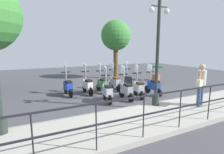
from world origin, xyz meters
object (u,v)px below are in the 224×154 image
scooter_near_3 (107,91)px  scooter_far_2 (102,84)px  scooter_near_0 (153,85)px  scooter_far_0 (128,81)px  potted_palm (156,74)px  scooter_far_4 (68,86)px  scooter_near_1 (139,87)px  scooter_near_2 (126,89)px  lamp_post_near (157,59)px  scooter_far_1 (115,82)px  scooter_far_3 (88,85)px  pedestrian_with_bag (201,82)px  tree_distant (116,36)px

scooter_near_3 → scooter_far_2: 1.59m
scooter_near_0 → scooter_far_0: same height
potted_palm → scooter_far_4: 6.72m
scooter_near_0 → scooter_near_1: same height
scooter_near_2 → scooter_near_3: 0.89m
potted_palm → scooter_far_2: (-1.47, 4.87, 0.04)m
lamp_post_near → scooter_far_4: size_ratio=2.60×
scooter_near_1 → scooter_far_0: same height
scooter_near_2 → scooter_near_3: (0.11, 0.89, 0.00)m
scooter_far_4 → potted_palm: bearing=-83.7°
scooter_far_0 → lamp_post_near: bearing=-176.3°
scooter_far_1 → scooter_far_2: 0.84m
scooter_far_2 → scooter_near_0: bearing=-131.9°
scooter_near_2 → scooter_far_3: (1.75, 1.23, 0.00)m
scooter_near_3 → scooter_far_0: size_ratio=1.00×
potted_palm → pedestrian_with_bag: bearing=154.8°
lamp_post_near → pedestrian_with_bag: lamp_post_near is taller
pedestrian_with_bag → potted_palm: 6.07m
potted_palm → scooter_far_0: size_ratio=0.69×
potted_palm → scooter_far_2: scooter_far_2 is taller
scooter_near_3 → potted_palm: bearing=-50.8°
tree_distant → scooter_near_2: 6.38m
scooter_near_3 → scooter_far_3: bearing=21.7°
scooter_near_3 → scooter_near_1: bearing=-82.3°
tree_distant → scooter_near_1: tree_distant is taller
scooter_near_1 → scooter_far_2: (1.59, 1.19, 0.00)m
scooter_far_0 → scooter_far_4: 3.33m
scooter_far_4 → scooter_near_1: bearing=-126.3°
scooter_near_2 → scooter_near_3: same height
pedestrian_with_bag → scooter_near_0: (2.44, 0.21, -0.60)m
scooter_near_3 → scooter_far_4: (1.78, 1.31, 0.00)m
tree_distant → scooter_near_3: (-5.19, 3.15, -2.72)m
scooter_far_0 → scooter_near_0: bearing=-145.8°
scooter_far_1 → lamp_post_near: bearing=178.3°
scooter_near_0 → scooter_near_3: same height
pedestrian_with_bag → scooter_far_2: (3.99, 2.30, -0.60)m
scooter_far_1 → scooter_far_4: (0.10, 2.56, 0.00)m
pedestrian_with_bag → potted_palm: bearing=-39.1°
scooter_far_3 → scooter_near_1: bearing=-134.6°
scooter_far_0 → scooter_far_4: same height
scooter_far_0 → scooter_far_3: same height
pedestrian_with_bag → scooter_far_0: size_ratio=1.03×
potted_palm → scooter_near_3: 6.09m
scooter_near_3 → scooter_far_2: size_ratio=1.00×
scooter_near_1 → scooter_far_3: size_ratio=1.00×
potted_palm → scooter_near_3: bearing=119.6°
scooter_near_1 → scooter_far_4: 3.45m
scooter_far_3 → scooter_far_4: 0.97m
pedestrian_with_bag → scooter_far_3: size_ratio=1.03×
scooter_far_3 → scooter_far_4: bearing=77.5°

